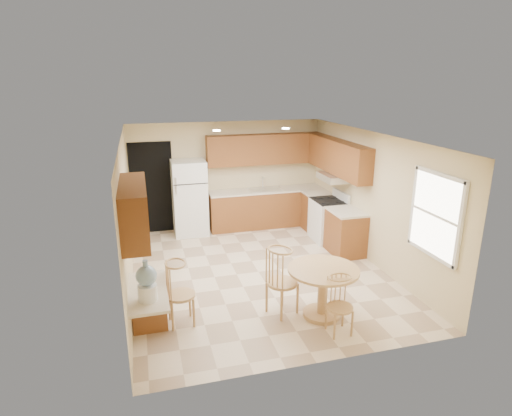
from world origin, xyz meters
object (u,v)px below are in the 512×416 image
object	(u,v)px
stove	(328,220)
chair_desk	(181,290)
dining_table	(323,285)
refrigerator	(190,198)
chair_table_a	(285,277)
water_crock	(147,282)
chair_table_b	(343,303)

from	to	relation	value
stove	chair_desk	world-z (taller)	stove
dining_table	chair_desk	world-z (taller)	chair_desk
refrigerator	stove	xyz separation A→B (m)	(2.88, -1.22, -0.38)
refrigerator	dining_table	world-z (taller)	refrigerator
chair_table_a	water_crock	size ratio (longest dim) A/B	1.94
refrigerator	chair_table_b	size ratio (longest dim) A/B	2.03
dining_table	chair_table_b	size ratio (longest dim) A/B	1.25
chair_table_a	chair_desk	size ratio (longest dim) A/B	1.09
chair_table_b	chair_desk	xyz separation A→B (m)	(-2.11, 0.82, 0.07)
refrigerator	dining_table	bearing A→B (deg)	-70.46
stove	water_crock	world-z (taller)	water_crock
chair_table_a	chair_table_b	bearing A→B (deg)	15.44
dining_table	chair_desk	bearing A→B (deg)	172.89
chair_desk	water_crock	distance (m)	0.80
dining_table	chair_table_a	distance (m)	0.58
water_crock	dining_table	bearing A→B (deg)	5.63
refrigerator	stove	distance (m)	3.15
refrigerator	stove	bearing A→B (deg)	-22.99
chair_desk	water_crock	bearing A→B (deg)	-45.45
chair_table_b	chair_desk	world-z (taller)	chair_desk
chair_table_b	stove	bearing A→B (deg)	-112.75
dining_table	chair_desk	distance (m)	2.08
chair_table_a	chair_desk	world-z (taller)	chair_table_a
stove	chair_table_a	distance (m)	3.38
refrigerator	water_crock	bearing A→B (deg)	-103.52
chair_table_a	chair_table_b	world-z (taller)	chair_table_a
stove	dining_table	distance (m)	3.23
chair_desk	chair_table_b	bearing A→B (deg)	65.08
stove	water_crock	distance (m)	5.06
chair_table_b	chair_table_a	bearing A→B (deg)	-51.07
chair_table_b	water_crock	size ratio (longest dim) A/B	1.55
chair_table_b	chair_desk	distance (m)	2.27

